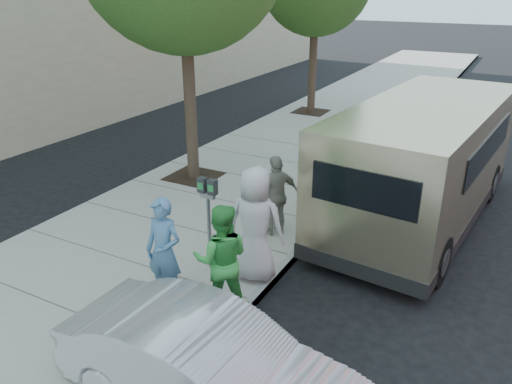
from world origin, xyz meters
TOP-DOWN VIEW (x-y plane):
  - ground at (0.00, 0.00)m, footprint 120.00×120.00m
  - sidewalk at (-1.00, 0.00)m, footprint 5.00×60.00m
  - curb_face at (1.44, 0.00)m, footprint 0.12×60.00m
  - parking_meter at (0.39, -0.99)m, footprint 0.33×0.12m
  - van at (3.03, 2.86)m, footprint 2.88×6.87m
  - sedan at (2.00, -3.47)m, footprint 3.76×1.44m
  - person_officer at (0.32, -2.08)m, footprint 0.61×0.40m
  - person_green_shirt at (1.20, -1.91)m, footprint 1.02×0.95m
  - person_gray_shirt at (1.20, -0.90)m, footprint 1.02×0.76m
  - person_striped_polo at (0.83, 0.64)m, footprint 0.84×0.97m

SIDE VIEW (x-z plane):
  - ground at x=0.00m, z-range 0.00..0.00m
  - sidewalk at x=-1.00m, z-range 0.00..0.15m
  - curb_face at x=1.44m, z-range -0.01..0.15m
  - sedan at x=2.00m, z-range 0.00..1.22m
  - person_striped_polo at x=0.83m, z-range 0.15..1.71m
  - person_officer at x=0.32m, z-range 0.15..1.80m
  - person_green_shirt at x=1.20m, z-range 0.15..1.83m
  - person_gray_shirt at x=1.20m, z-range 0.15..2.05m
  - parking_meter at x=0.39m, z-range 0.51..2.11m
  - van at x=3.03m, z-range 0.07..2.55m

